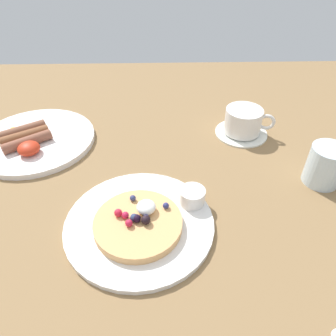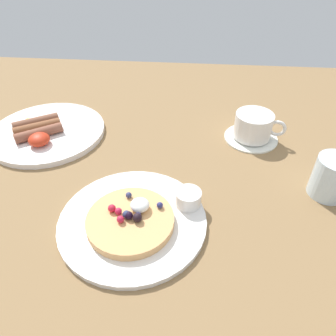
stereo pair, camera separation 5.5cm
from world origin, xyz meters
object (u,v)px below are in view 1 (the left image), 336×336
object	(u,v)px
breakfast_plate	(36,140)
coffee_cup	(244,120)
pancake_plate	(140,224)
syrup_ramekin	(192,196)
water_glass	(325,165)
coffee_saucer	(241,132)

from	to	relation	value
breakfast_plate	coffee_cup	world-z (taller)	coffee_cup
pancake_plate	coffee_cup	size ratio (longest dim) A/B	2.22
syrup_ramekin	coffee_cup	world-z (taller)	coffee_cup
water_glass	pancake_plate	bearing A→B (deg)	-163.39
pancake_plate	breakfast_plate	distance (cm)	37.08
breakfast_plate	coffee_saucer	bearing A→B (deg)	2.85
breakfast_plate	water_glass	bearing A→B (deg)	-13.99
pancake_plate	syrup_ramekin	world-z (taller)	syrup_ramekin
pancake_plate	water_glass	world-z (taller)	water_glass
coffee_cup	coffee_saucer	bearing A→B (deg)	165.83
coffee_saucer	water_glass	xyz separation A→B (cm)	(12.47, -18.05, 3.71)
pancake_plate	syrup_ramekin	size ratio (longest dim) A/B	5.46
breakfast_plate	coffee_saucer	xyz separation A→B (cm)	(50.01, 2.49, -0.29)
coffee_cup	water_glass	world-z (taller)	water_glass
coffee_cup	water_glass	size ratio (longest dim) A/B	1.44
syrup_ramekin	coffee_saucer	distance (cm)	28.41
pancake_plate	coffee_saucer	world-z (taller)	pancake_plate
pancake_plate	coffee_cup	world-z (taller)	coffee_cup
syrup_ramekin	coffee_cup	distance (cm)	28.40
pancake_plate	breakfast_plate	world-z (taller)	breakfast_plate
pancake_plate	syrup_ramekin	bearing A→B (deg)	25.34
coffee_saucer	water_glass	distance (cm)	22.25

